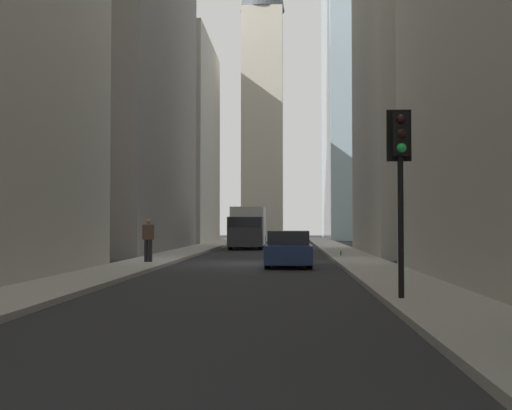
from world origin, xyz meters
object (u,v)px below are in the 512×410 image
traffic_light_foreground (400,158)px  delivery_truck (248,227)px  sedan_navy (288,250)px  pedestrian (148,238)px  discarded_bottle (341,253)px

traffic_light_foreground → delivery_truck: bearing=9.8°
sedan_navy → delivery_truck: bearing=8.8°
pedestrian → discarded_bottle: (5.58, -8.27, -0.86)m
delivery_truck → pedestrian: bearing=170.6°
sedan_navy → pedestrian: pedestrian is taller
sedan_navy → discarded_bottle: (6.13, -2.55, -0.42)m
traffic_light_foreground → sedan_navy: bearing=11.5°
sedan_navy → traffic_light_foreground: (-11.63, -2.36, 2.39)m
discarded_bottle → traffic_light_foreground: bearing=179.4°
traffic_light_foreground → pedestrian: size_ratio=2.23×
delivery_truck → sedan_navy: size_ratio=1.50×
delivery_truck → sedan_navy: bearing=-171.2°
traffic_light_foreground → pedestrian: bearing=33.5°
pedestrian → discarded_bottle: 10.01m
delivery_truck → sedan_navy: 18.41m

